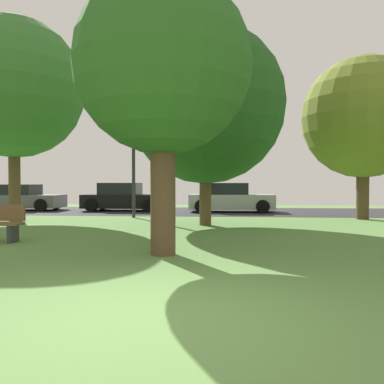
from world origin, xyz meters
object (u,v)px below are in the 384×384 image
birch_tree_lone (163,67)px  street_lamp_post (134,163)px  oak_tree_center (14,88)px  parked_car_silver (231,199)px  oak_tree_right (205,104)px  maple_tree_far (363,118)px  parked_car_grey (20,198)px  parked_car_black (123,198)px

birch_tree_lone → street_lamp_post: birch_tree_lone is taller
oak_tree_center → parked_car_silver: 10.78m
oak_tree_right → maple_tree_far: bearing=24.5°
oak_tree_right → parked_car_grey: size_ratio=1.58×
street_lamp_post → oak_tree_right: bearing=-41.5°
parked_car_black → parked_car_silver: bearing=-4.1°
birch_tree_lone → parked_car_silver: birch_tree_lone is taller
oak_tree_right → parked_car_black: 8.91m
oak_tree_center → birch_tree_lone: size_ratio=1.40×
parked_car_grey → oak_tree_center: bearing=-63.8°
oak_tree_right → parked_car_silver: 7.33m
parked_car_grey → street_lamp_post: (7.01, -3.96, 1.63)m
parked_car_black → maple_tree_far: bearing=-20.6°
birch_tree_lone → parked_car_grey: (-9.59, 12.45, -3.12)m
maple_tree_far → parked_car_silver: (-5.17, 3.63, -3.36)m
oak_tree_right → parked_car_grey: (-10.14, 6.72, -3.47)m
oak_tree_center → parked_car_black: size_ratio=1.88×
parked_car_grey → street_lamp_post: bearing=-29.4°
street_lamp_post → parked_car_black: bearing=110.2°
birch_tree_lone → parked_car_black: birch_tree_lone is taller
maple_tree_far → oak_tree_right: bearing=-155.5°
parked_car_grey → parked_car_silver: (11.06, -0.32, 0.03)m
oak_tree_center → parked_car_grey: size_ratio=1.80×
maple_tree_far → parked_car_grey: maple_tree_far is taller
oak_tree_right → parked_car_grey: 12.65m
parked_car_silver → street_lamp_post: (-4.05, -3.64, 1.60)m
parked_car_black → parked_car_silver: parked_car_black is taller
oak_tree_center → maple_tree_far: (13.49, 1.62, -1.05)m
oak_tree_right → parked_car_black: size_ratio=1.65×
oak_tree_center → street_lamp_post: 5.36m
oak_tree_right → parked_car_black: oak_tree_right is taller
parked_car_silver → oak_tree_center: bearing=-147.8°
oak_tree_right → parked_car_grey: bearing=146.5°
birch_tree_lone → parked_car_black: size_ratio=1.35×
oak_tree_right → maple_tree_far: (6.09, 2.77, -0.09)m
oak_tree_center → parked_car_grey: bearing=116.2°
birch_tree_lone → street_lamp_post: (-2.58, 8.50, -1.49)m
maple_tree_far → birch_tree_lone: size_ratio=1.16×
birch_tree_lone → parked_car_black: (-4.06, 12.53, -3.09)m
oak_tree_right → parked_car_silver: (0.92, 6.40, -3.44)m
maple_tree_far → parked_car_grey: (-16.23, 3.95, -3.39)m
maple_tree_far → street_lamp_post: 9.38m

